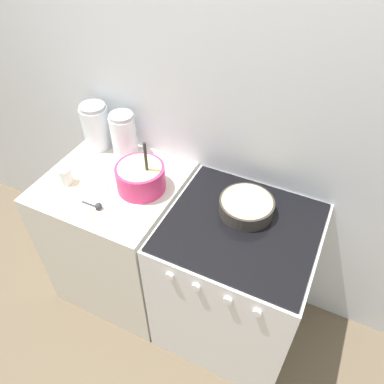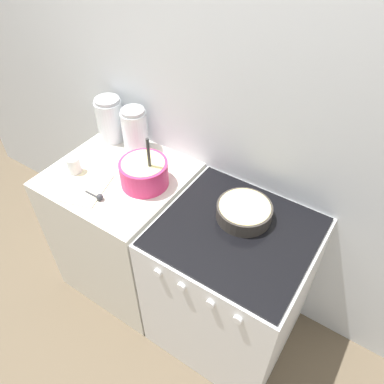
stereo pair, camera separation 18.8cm
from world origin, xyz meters
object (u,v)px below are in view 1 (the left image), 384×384
(baking_pan, at_px, (246,206))
(tin_can, at_px, (66,176))
(storage_jar_left, at_px, (97,129))
(storage_jar_middle, at_px, (124,137))
(stove, at_px, (234,280))
(mixing_bowl, at_px, (141,176))

(baking_pan, distance_m, tin_can, 0.96)
(tin_can, bearing_deg, storage_jar_left, 97.96)
(tin_can, bearing_deg, storage_jar_middle, 68.87)
(stove, xyz_separation_m, mixing_bowl, (-0.57, 0.03, 0.54))
(stove, height_order, baking_pan, baking_pan)
(stove, relative_size, storage_jar_middle, 3.54)
(mixing_bowl, bearing_deg, stove, -2.53)
(stove, bearing_deg, baking_pan, 98.69)
(storage_jar_left, xyz_separation_m, storage_jar_middle, (0.19, 0.00, -0.00))
(storage_jar_left, bearing_deg, stove, -13.76)
(mixing_bowl, xyz_separation_m, storage_jar_middle, (-0.24, 0.22, 0.03))
(mixing_bowl, bearing_deg, baking_pan, 7.29)
(baking_pan, distance_m, storage_jar_middle, 0.81)
(mixing_bowl, height_order, baking_pan, mixing_bowl)
(stove, relative_size, tin_can, 9.63)
(mixing_bowl, xyz_separation_m, storage_jar_left, (-0.43, 0.22, 0.04))
(storage_jar_left, xyz_separation_m, tin_can, (0.05, -0.36, -0.07))
(storage_jar_middle, bearing_deg, mixing_bowl, -42.56)
(stove, height_order, mixing_bowl, mixing_bowl)
(storage_jar_middle, bearing_deg, storage_jar_left, -180.00)
(storage_jar_left, bearing_deg, baking_pan, -8.56)
(baking_pan, height_order, storage_jar_left, storage_jar_left)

